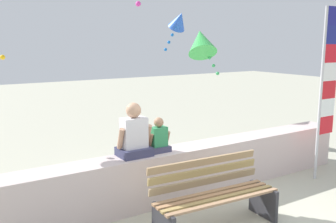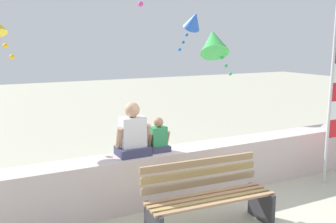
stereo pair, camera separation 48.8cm
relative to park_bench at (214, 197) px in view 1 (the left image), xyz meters
name	(u,v)px [view 1 (the left image)]	position (x,y,z in m)	size (l,w,h in m)	color
seawall_ledge	(187,171)	(0.33, 1.07, -0.03)	(6.59, 0.49, 0.79)	beige
park_bench	(214,197)	(0.00, 0.00, 0.00)	(1.73, 0.72, 0.88)	#957152
person_adult	(134,135)	(-0.59, 1.09, 0.67)	(0.51, 0.37, 0.78)	#313352
person_child	(159,138)	(-0.18, 1.09, 0.57)	(0.34, 0.25, 0.52)	#363754
flag_banner	(327,80)	(2.82, 0.43, 1.34)	(0.43, 0.05, 3.00)	#B7B7BC
kite_blue	(179,21)	(2.47, 4.50, 2.51)	(0.66, 0.61, 1.06)	blue
kite_green	(201,42)	(2.26, 3.29, 1.99)	(0.93, 1.04, 1.18)	green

